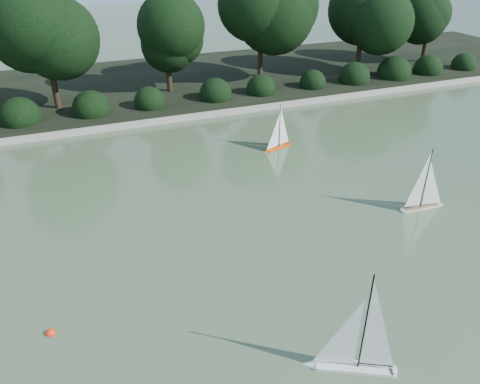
# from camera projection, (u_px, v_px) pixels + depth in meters

# --- Properties ---
(ground) EXTENTS (80.00, 80.00, 0.00)m
(ground) POSITION_uv_depth(u_px,v_px,m) (279.00, 293.00, 8.12)
(ground) COLOR #334127
(ground) RESTS_ON ground
(pond_coping) EXTENTS (40.00, 0.35, 0.18)m
(pond_coping) POSITION_uv_depth(u_px,v_px,m) (159.00, 120.00, 15.38)
(pond_coping) COLOR gray
(pond_coping) RESTS_ON ground
(far_bank) EXTENTS (40.00, 8.00, 0.30)m
(far_bank) POSITION_uv_depth(u_px,v_px,m) (136.00, 86.00, 18.60)
(far_bank) COLOR black
(far_bank) RESTS_ON ground
(tree_line) EXTENTS (26.31, 3.93, 4.39)m
(tree_line) POSITION_uv_depth(u_px,v_px,m) (171.00, 25.00, 16.53)
(tree_line) COLOR black
(tree_line) RESTS_ON ground
(shrub_hedge) EXTENTS (29.10, 1.10, 1.10)m
(shrub_hedge) POSITION_uv_depth(u_px,v_px,m) (152.00, 102.00, 15.94)
(shrub_hedge) COLOR black
(shrub_hedge) RESTS_ON ground
(sailboat_white_a) EXTENTS (1.26, 0.80, 1.84)m
(sailboat_white_a) POSITION_uv_depth(u_px,v_px,m) (349.00, 354.00, 6.58)
(sailboat_white_a) COLOR white
(sailboat_white_a) RESTS_ON ground
(sailboat_white_b) EXTENTS (1.17, 0.27, 1.59)m
(sailboat_white_b) POSITION_uv_depth(u_px,v_px,m) (426.00, 198.00, 10.53)
(sailboat_white_b) COLOR beige
(sailboat_white_b) RESTS_ON ground
(sailboat_orange) EXTENTS (1.01, 0.43, 1.38)m
(sailboat_orange) POSITION_uv_depth(u_px,v_px,m) (277.00, 142.00, 13.47)
(sailboat_orange) COLOR #FF4E04
(sailboat_orange) RESTS_ON ground
(race_buoy) EXTENTS (0.15, 0.15, 0.15)m
(race_buoy) POSITION_uv_depth(u_px,v_px,m) (51.00, 333.00, 7.31)
(race_buoy) COLOR #FF300D
(race_buoy) RESTS_ON ground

